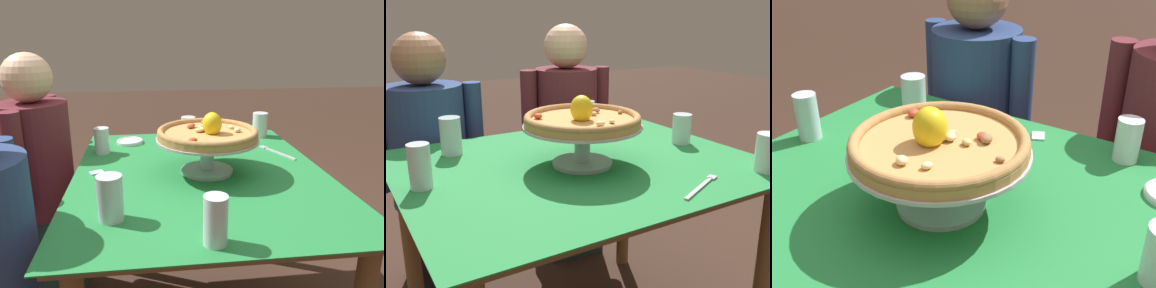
# 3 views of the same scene
# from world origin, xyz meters

# --- Properties ---
(dining_table) EXTENTS (1.16, 0.96, 0.75)m
(dining_table) POSITION_xyz_m (0.00, 0.00, 0.64)
(dining_table) COLOR brown
(dining_table) RESTS_ON ground
(pizza_stand) EXTENTS (0.39, 0.39, 0.14)m
(pizza_stand) POSITION_xyz_m (0.00, -0.03, 0.84)
(pizza_stand) COLOR #B7B7C1
(pizza_stand) RESTS_ON dining_table
(pizza) EXTENTS (0.38, 0.38, 0.10)m
(pizza) POSITION_xyz_m (-0.00, -0.03, 0.91)
(pizza) COLOR tan
(pizza) RESTS_ON pizza_stand
(water_glass_back_left) EXTENTS (0.07, 0.07, 0.13)m
(water_glass_back_left) POSITION_xyz_m (-0.34, 0.31, 0.81)
(water_glass_back_left) COLOR silver
(water_glass_back_left) RESTS_ON dining_table
(water_glass_front_right) EXTENTS (0.08, 0.08, 0.12)m
(water_glass_front_right) POSITION_xyz_m (0.47, -0.38, 0.80)
(water_glass_front_right) COLOR white
(water_glass_front_right) RESTS_ON dining_table
(water_glass_side_right) EXTENTS (0.07, 0.07, 0.11)m
(water_glass_side_right) POSITION_xyz_m (0.46, -0.01, 0.80)
(water_glass_side_right) COLOR silver
(water_glass_side_right) RESTS_ON dining_table
(water_glass_side_left) EXTENTS (0.06, 0.06, 0.13)m
(water_glass_side_left) POSITION_xyz_m (-0.50, 0.04, 0.81)
(water_glass_side_left) COLOR silver
(water_glass_side_left) RESTS_ON dining_table
(water_glass_back_right) EXTENTS (0.06, 0.06, 0.12)m
(water_glass_back_right) POSITION_xyz_m (0.28, 0.40, 0.80)
(water_glass_back_right) COLOR white
(water_glass_back_right) RESTS_ON dining_table
(side_plate) EXTENTS (0.13, 0.13, 0.02)m
(side_plate) POSITION_xyz_m (0.43, 0.28, 0.76)
(side_plate) COLOR white
(side_plate) RESTS_ON dining_table
(dinner_fork) EXTENTS (0.21, 0.10, 0.01)m
(dinner_fork) POSITION_xyz_m (0.20, -0.37, 0.75)
(dinner_fork) COLOR #B7B7C1
(dinner_fork) RESTS_ON dining_table
(sugar_packet) EXTENTS (0.05, 0.06, 0.00)m
(sugar_packet) POSITION_xyz_m (0.04, 0.40, 0.75)
(sugar_packet) COLOR silver
(sugar_packet) RESTS_ON dining_table
(diner_left) EXTENTS (0.48, 0.37, 1.17)m
(diner_left) POSITION_xyz_m (-0.35, 0.68, 0.56)
(diner_left) COLOR black
(diner_left) RESTS_ON ground
(diner_right) EXTENTS (0.47, 0.36, 1.19)m
(diner_right) POSITION_xyz_m (0.35, 0.70, 0.56)
(diner_right) COLOR #1E3833
(diner_right) RESTS_ON ground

